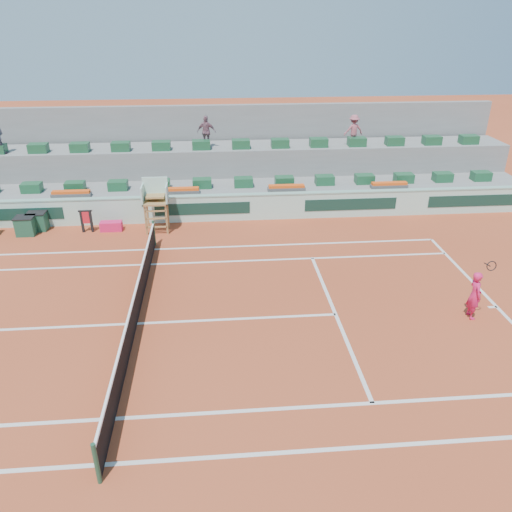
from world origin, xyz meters
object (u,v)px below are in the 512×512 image
at_px(umpire_chair, 155,198).
at_px(tennis_player, 475,295).
at_px(drink_cooler_a, 38,221).
at_px(player_bag, 111,226).

height_order(umpire_chair, tennis_player, umpire_chair).
xyz_separation_m(drink_cooler_a, tennis_player, (16.09, -8.51, 0.40)).
bearing_deg(drink_cooler_a, tennis_player, -27.88).
bearing_deg(drink_cooler_a, umpire_chair, -5.62).
bearing_deg(tennis_player, umpire_chair, 143.30).
bearing_deg(umpire_chair, drink_cooler_a, 174.38).
bearing_deg(player_bag, drink_cooler_a, 173.58).
bearing_deg(umpire_chair, player_bag, 175.65).
xyz_separation_m(umpire_chair, drink_cooler_a, (-5.38, 0.53, -1.12)).
distance_m(drink_cooler_a, tennis_player, 18.21).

